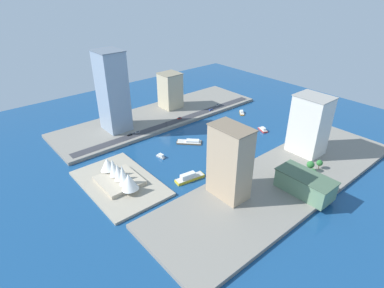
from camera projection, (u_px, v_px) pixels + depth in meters
ground_plane at (210, 144)px, 303.48m from camera, size 440.00×440.00×0.00m
quay_west at (284, 181)px, 246.59m from camera, size 70.00×240.00×3.14m
quay_east at (160, 116)px, 358.88m from camera, size 70.00×240.00×3.14m
peninsula_point at (120, 183)px, 244.63m from camera, size 78.57×49.64×2.00m
road_strip at (174, 122)px, 340.72m from camera, size 9.74×228.00×0.15m
barge_flat_brown at (190, 142)px, 304.33m from camera, size 23.15×22.79×3.33m
yacht_sleek_gray at (161, 156)px, 280.09m from camera, size 10.14×4.39×3.66m
water_taxi_orange at (242, 113)px, 368.52m from camera, size 12.71×12.00×3.15m
ferry_yellow_fast at (189, 177)px, 249.43m from camera, size 10.30×26.29×6.19m
tugboat_red at (263, 130)px, 327.75m from camera, size 13.46×9.09×4.11m
terminal_long_green at (305, 184)px, 227.58m from camera, size 41.11×20.08×14.91m
office_block_beige at (170, 90)px, 369.30m from camera, size 22.85×22.74×41.14m
tower_tall_glass at (113, 92)px, 307.43m from camera, size 28.32×24.00×79.60m
apartment_midrise_tan at (230, 162)px, 216.29m from camera, size 29.33×18.04×54.14m
hotel_broad_white at (309, 125)px, 271.54m from camera, size 29.40×23.31×52.55m
suv_black at (130, 135)px, 311.68m from camera, size 2.12×4.99×1.49m
van_white at (217, 105)px, 381.77m from camera, size 2.07×4.70×1.63m
sedan_silver at (138, 132)px, 315.92m from camera, size 1.97×4.60×1.61m
hatchback_blue at (211, 110)px, 369.15m from camera, size 2.14×4.75×1.44m
pickup_red at (179, 118)px, 347.59m from camera, size 1.90×4.76×1.56m
traffic_light_waterfront at (166, 124)px, 326.49m from camera, size 0.36×0.36×6.50m
opera_landmark at (119, 175)px, 240.51m from camera, size 48.50×29.71×19.24m
park_tree_cluster at (313, 167)px, 249.58m from camera, size 13.20×24.37×9.62m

